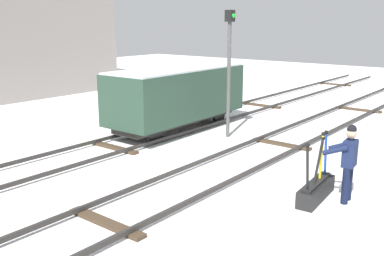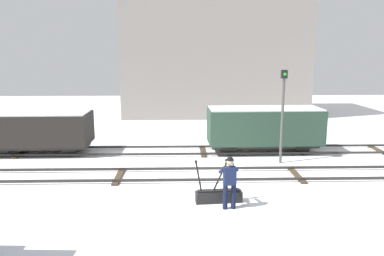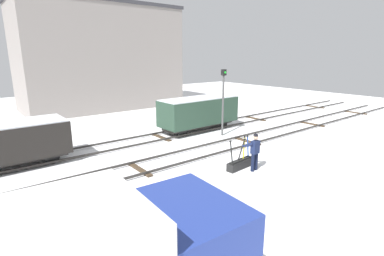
# 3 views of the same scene
# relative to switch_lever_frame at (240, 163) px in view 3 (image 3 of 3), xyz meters

# --- Properties ---
(ground_plane) EXTENTS (60.00, 60.00, 0.00)m
(ground_plane) POSITION_rel_switch_lever_frame_xyz_m (-0.16, 2.59, -0.25)
(ground_plane) COLOR white
(track_main_line) EXTENTS (44.00, 1.94, 0.18)m
(track_main_line) POSITION_rel_switch_lever_frame_xyz_m (-0.16, 2.59, -0.14)
(track_main_line) COLOR #2D2B28
(track_main_line) RESTS_ON ground_plane
(track_siding_near) EXTENTS (44.00, 1.94, 0.18)m
(track_siding_near) POSITION_rel_switch_lever_frame_xyz_m (-0.16, 6.37, -0.14)
(track_siding_near) COLOR #2D2B28
(track_siding_near) RESTS_ON ground_plane
(switch_lever_frame) EXTENTS (1.57, 0.49, 1.45)m
(switch_lever_frame) POSITION_rel_switch_lever_frame_xyz_m (0.00, 0.00, 0.00)
(switch_lever_frame) COLOR black
(switch_lever_frame) RESTS_ON ground_plane
(rail_worker) EXTENTS (0.57, 0.67, 1.69)m
(rail_worker) POSITION_rel_switch_lever_frame_xyz_m (0.27, -0.53, 0.70)
(rail_worker) COLOR #111831
(rail_worker) RESTS_ON ground_plane
(signal_post) EXTENTS (0.24, 0.32, 4.10)m
(signal_post) POSITION_rel_switch_lever_frame_xyz_m (3.19, 4.48, 2.24)
(signal_post) COLOR #4C4C4C
(signal_post) RESTS_ON ground_plane
(apartment_building) EXTENTS (14.32, 7.01, 9.46)m
(apartment_building) POSITION_rel_switch_lever_frame_xyz_m (1.39, 19.18, 4.48)
(apartment_building) COLOR gray
(apartment_building) RESTS_ON ground_plane
(freight_car_mid_siding) EXTENTS (5.51, 2.08, 2.21)m
(freight_car_mid_siding) POSITION_rel_switch_lever_frame_xyz_m (2.84, 6.37, 1.03)
(freight_car_mid_siding) COLOR #2D2B28
(freight_car_mid_siding) RESTS_ON ground_plane
(freight_car_back_track) EXTENTS (4.93, 2.19, 2.04)m
(freight_car_back_track) POSITION_rel_switch_lever_frame_xyz_m (-8.10, 6.37, 0.95)
(freight_car_back_track) COLOR #2D2B28
(freight_car_back_track) RESTS_ON ground_plane
(perched_bird_roof_left) EXTENTS (0.28, 0.19, 0.13)m
(perched_bird_roof_left) POSITION_rel_switch_lever_frame_xyz_m (7.67, 16.19, 9.27)
(perched_bird_roof_left) COLOR #514C47
(perched_bird_roof_left) RESTS_ON apartment_building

